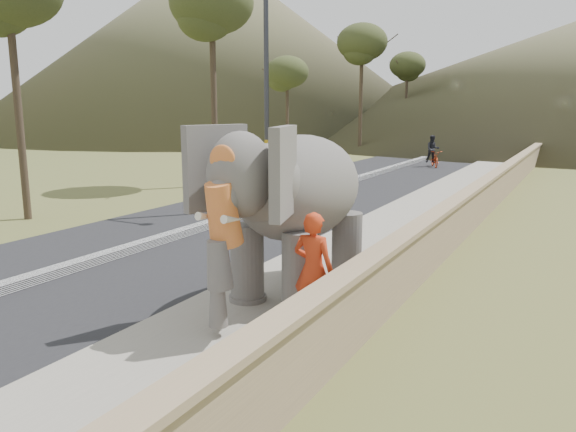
# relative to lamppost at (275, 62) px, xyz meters

# --- Properties ---
(ground) EXTENTS (160.00, 160.00, 0.00)m
(ground) POSITION_rel_lamppost_xyz_m (4.69, -11.54, -4.87)
(ground) COLOR olive
(ground) RESTS_ON ground
(road) EXTENTS (7.00, 120.00, 0.03)m
(road) POSITION_rel_lamppost_xyz_m (-0.31, -1.54, -4.86)
(road) COLOR black
(road) RESTS_ON ground
(median) EXTENTS (0.35, 120.00, 0.22)m
(median) POSITION_rel_lamppost_xyz_m (-0.31, -1.54, -4.76)
(median) COLOR black
(median) RESTS_ON ground
(walkway) EXTENTS (3.00, 120.00, 0.15)m
(walkway) POSITION_rel_lamppost_xyz_m (4.69, -1.54, -4.80)
(walkway) COLOR #9E9687
(walkway) RESTS_ON ground
(parapet) EXTENTS (0.30, 120.00, 1.10)m
(parapet) POSITION_rel_lamppost_xyz_m (6.34, -1.54, -4.32)
(parapet) COLOR tan
(parapet) RESTS_ON ground
(lamppost) EXTENTS (1.76, 0.36, 8.00)m
(lamppost) POSITION_rel_lamppost_xyz_m (0.00, 0.00, 0.00)
(lamppost) COLOR #2D2E32
(lamppost) RESTS_ON ground
(signboard) EXTENTS (0.60, 0.08, 2.40)m
(signboard) POSITION_rel_lamppost_xyz_m (0.19, -0.47, -3.23)
(signboard) COLOR #2D2D33
(signboard) RESTS_ON ground
(hill_left) EXTENTS (60.00, 60.00, 22.00)m
(hill_left) POSITION_rel_lamppost_xyz_m (-33.31, 43.46, 6.13)
(hill_left) COLOR brown
(hill_left) RESTS_ON ground
(elephant_and_man) EXTENTS (2.39, 4.21, 3.00)m
(elephant_and_man) POSITION_rel_lamppost_xyz_m (4.71, -7.41, -3.23)
(elephant_and_man) COLOR slate
(elephant_and_man) RESTS_ON ground
(motorcyclist) EXTENTS (1.30, 1.92, 1.82)m
(motorcyclist) POSITION_rel_lamppost_xyz_m (1.31, 16.24, -4.17)
(motorcyclist) COLOR maroon
(motorcyclist) RESTS_ON ground
(trees) EXTENTS (47.90, 43.32, 9.58)m
(trees) POSITION_rel_lamppost_xyz_m (3.19, 17.00, -0.82)
(trees) COLOR #473828
(trees) RESTS_ON ground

